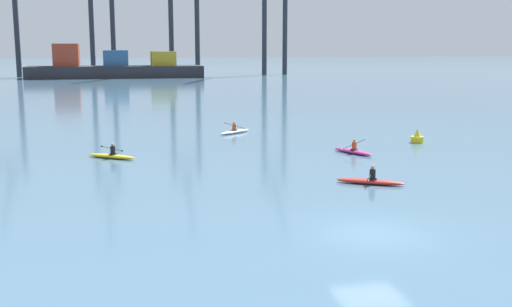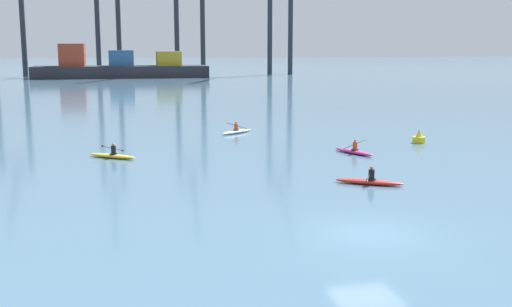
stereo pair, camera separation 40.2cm
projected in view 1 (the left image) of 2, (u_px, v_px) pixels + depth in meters
ground_plane at (372, 233)px, 22.68m from camera, size 800.00×800.00×0.00m
container_barge at (114, 67)px, 138.74m from camera, size 38.54×9.86×7.56m
gantry_crane_east_mid at (184, 0)px, 149.59m from camera, size 7.60×17.18×38.32m
channel_buoy at (417, 138)px, 44.26m from camera, size 0.90×0.90×1.00m
kayak_white at (235, 131)px, 49.11m from camera, size 3.03×2.60×0.95m
kayak_red at (370, 181)px, 30.81m from camera, size 3.23×2.25×0.95m
kayak_magenta at (353, 151)px, 39.74m from camera, size 2.09×3.37×0.95m
kayak_yellow at (112, 156)px, 38.00m from camera, size 3.09×2.50×0.98m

